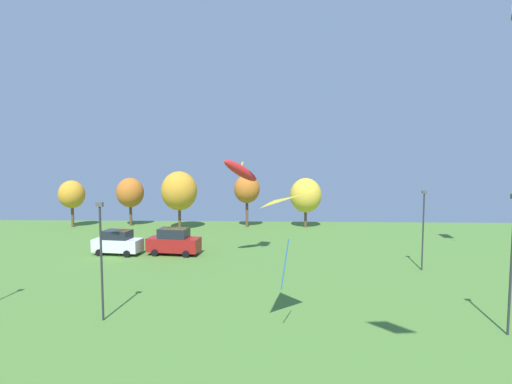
# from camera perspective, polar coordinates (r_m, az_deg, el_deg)

# --- Properties ---
(kite_flying_3) EXTENTS (2.20, 2.86, 4.12)m
(kite_flying_3) POSITION_cam_1_polar(r_m,az_deg,el_deg) (19.35, 6.63, -3.34)
(kite_flying_3) COLOR yellow
(kite_flying_5) EXTENTS (3.44, 3.67, 2.56)m
(kite_flying_5) POSITION_cam_1_polar(r_m,az_deg,el_deg) (34.60, -2.18, 3.04)
(kite_flying_5) COLOR red
(parked_car_leftmost) EXTENTS (4.61, 2.42, 2.29)m
(parked_car_leftmost) POSITION_cam_1_polar(r_m,az_deg,el_deg) (39.56, -19.16, -6.83)
(parked_car_leftmost) COLOR silver
(parked_car_leftmost) RESTS_ON ground
(parked_car_second_from_left) EXTENTS (5.00, 2.56, 2.47)m
(parked_car_second_from_left) POSITION_cam_1_polar(r_m,az_deg,el_deg) (38.15, -11.65, -6.96)
(parked_car_second_from_left) COLOR maroon
(parked_car_second_from_left) RESTS_ON ground
(light_post_0) EXTENTS (0.36, 0.20, 6.56)m
(light_post_0) POSITION_cam_1_polar(r_m,az_deg,el_deg) (23.58, -21.24, -8.34)
(light_post_0) COLOR #2D2D33
(light_post_0) RESTS_ON ground
(light_post_1) EXTENTS (0.36, 0.20, 7.17)m
(light_post_1) POSITION_cam_1_polar(r_m,az_deg,el_deg) (23.84, 32.71, -7.86)
(light_post_1) COLOR #2D2D33
(light_post_1) RESTS_ON ground
(light_post_2) EXTENTS (0.36, 0.20, 6.41)m
(light_post_2) POSITION_cam_1_polar(r_m,az_deg,el_deg) (34.45, 22.78, -4.45)
(light_post_2) COLOR #2D2D33
(light_post_2) RESTS_ON ground
(treeline_tree_0) EXTENTS (3.29, 3.29, 6.11)m
(treeline_tree_0) POSITION_cam_1_polar(r_m,az_deg,el_deg) (57.19, -24.83, -0.33)
(treeline_tree_0) COLOR brown
(treeline_tree_0) RESTS_ON ground
(treeline_tree_1) EXTENTS (3.57, 3.57, 6.40)m
(treeline_tree_1) POSITION_cam_1_polar(r_m,az_deg,el_deg) (55.58, -17.53, -0.09)
(treeline_tree_1) COLOR brown
(treeline_tree_1) RESTS_ON ground
(treeline_tree_2) EXTENTS (4.48, 4.48, 7.35)m
(treeline_tree_2) POSITION_cam_1_polar(r_m,az_deg,el_deg) (51.11, -10.91, 0.14)
(treeline_tree_2) COLOR brown
(treeline_tree_2) RESTS_ON ground
(treeline_tree_3) EXTENTS (3.35, 3.35, 6.84)m
(treeline_tree_3) POSITION_cam_1_polar(r_m,az_deg,el_deg) (51.89, -1.31, 0.40)
(treeline_tree_3) COLOR brown
(treeline_tree_3) RESTS_ON ground
(treeline_tree_4) EXTENTS (4.07, 4.07, 6.43)m
(treeline_tree_4) POSITION_cam_1_polar(r_m,az_deg,el_deg) (52.11, 7.12, -0.48)
(treeline_tree_4) COLOR brown
(treeline_tree_4) RESTS_ON ground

